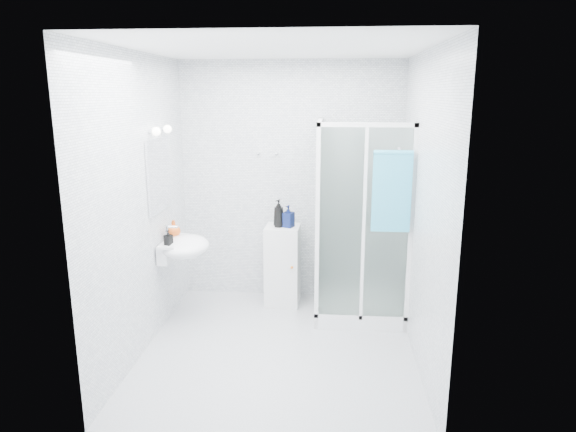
# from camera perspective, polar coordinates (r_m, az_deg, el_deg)

# --- Properties ---
(room) EXTENTS (2.40, 2.60, 2.60)m
(room) POSITION_cam_1_polar(r_m,az_deg,el_deg) (4.36, -1.05, 0.86)
(room) COLOR white
(room) RESTS_ON ground
(shower_enclosure) EXTENTS (0.90, 0.95, 2.00)m
(shower_enclosure) POSITION_cam_1_polar(r_m,az_deg,el_deg) (5.32, 7.09, -6.47)
(shower_enclosure) COLOR white
(shower_enclosure) RESTS_ON ground
(wall_basin) EXTENTS (0.46, 0.56, 0.35)m
(wall_basin) POSITION_cam_1_polar(r_m,az_deg,el_deg) (5.11, -11.58, -3.37)
(wall_basin) COLOR white
(wall_basin) RESTS_ON ground
(mirror) EXTENTS (0.02, 0.60, 0.70)m
(mirror) POSITION_cam_1_polar(r_m,az_deg,el_deg) (5.01, -14.15, 4.44)
(mirror) COLOR white
(mirror) RESTS_ON room
(vanity_lights) EXTENTS (0.10, 0.40, 0.08)m
(vanity_lights) POSITION_cam_1_polar(r_m,az_deg,el_deg) (4.95, -13.88, 9.24)
(vanity_lights) COLOR silver
(vanity_lights) RESTS_ON room
(wall_hooks) EXTENTS (0.23, 0.06, 0.03)m
(wall_hooks) POSITION_cam_1_polar(r_m,az_deg,el_deg) (5.57, -2.30, 6.94)
(wall_hooks) COLOR silver
(wall_hooks) RESTS_ON room
(storage_cabinet) EXTENTS (0.37, 0.39, 0.87)m
(storage_cabinet) POSITION_cam_1_polar(r_m,az_deg,el_deg) (5.58, -0.60, -5.50)
(storage_cabinet) COLOR white
(storage_cabinet) RESTS_ON ground
(hand_towel) EXTENTS (0.35, 0.05, 0.74)m
(hand_towel) POSITION_cam_1_polar(r_m,az_deg,el_deg) (4.70, 11.46, 2.89)
(hand_towel) COLOR #339DC1
(hand_towel) RESTS_ON shower_enclosure
(shampoo_bottle_a) EXTENTS (0.15, 0.15, 0.29)m
(shampoo_bottle_a) POSITION_cam_1_polar(r_m,az_deg,el_deg) (5.40, -1.04, 0.30)
(shampoo_bottle_a) COLOR black
(shampoo_bottle_a) RESTS_ON storage_cabinet
(shampoo_bottle_b) EXTENTS (0.14, 0.14, 0.23)m
(shampoo_bottle_b) POSITION_cam_1_polar(r_m,az_deg,el_deg) (5.40, 0.03, -0.03)
(shampoo_bottle_b) COLOR #0B1643
(shampoo_bottle_b) RESTS_ON storage_cabinet
(soap_dispenser_orange) EXTENTS (0.16, 0.16, 0.17)m
(soap_dispenser_orange) POSITION_cam_1_polar(r_m,az_deg,el_deg) (5.20, -12.59, -1.37)
(soap_dispenser_orange) COLOR #CB5217
(soap_dispenser_orange) RESTS_ON wall_basin
(soap_dispenser_black) EXTENTS (0.09, 0.09, 0.14)m
(soap_dispenser_black) POSITION_cam_1_polar(r_m,az_deg,el_deg) (4.95, -13.16, -2.35)
(soap_dispenser_black) COLOR black
(soap_dispenser_black) RESTS_ON wall_basin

